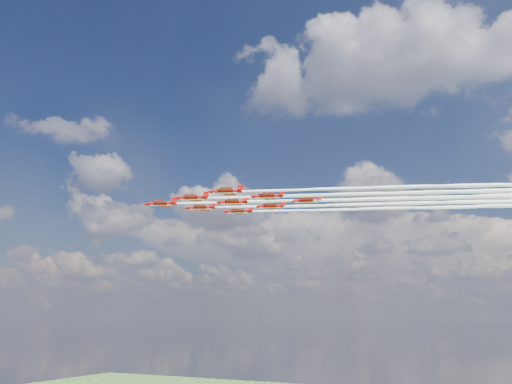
% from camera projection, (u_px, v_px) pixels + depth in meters
% --- Properties ---
extents(jet_lead, '(146.09, 58.39, 2.50)m').
position_uv_depth(jet_lead, '(422.00, 198.00, 139.49)').
color(jet_lead, '#BC0D0A').
extents(jet_row2_port, '(146.09, 58.39, 2.50)m').
position_uv_depth(jet_row2_port, '(468.00, 192.00, 132.34)').
color(jet_row2_port, '#BC0D0A').
extents(jet_row2_starb, '(146.09, 58.39, 2.50)m').
position_uv_depth(jet_row2_starb, '(454.00, 203.00, 144.74)').
color(jet_row2_starb, '#BC0D0A').
extents(jet_row3_centre, '(146.09, 58.39, 2.50)m').
position_uv_depth(jet_row3_centre, '(500.00, 197.00, 137.59)').
color(jet_row3_centre, '#BC0D0A').
extents(jet_row3_starb, '(146.09, 58.39, 2.50)m').
position_uv_depth(jet_row3_starb, '(484.00, 207.00, 149.98)').
color(jet_row3_starb, '#BC0D0A').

